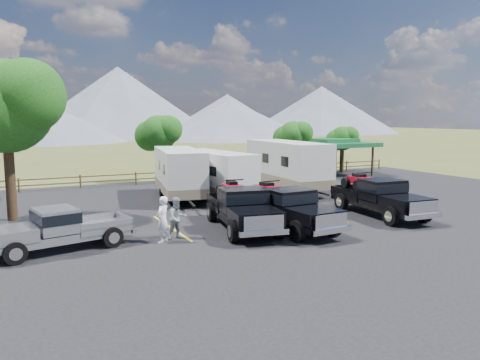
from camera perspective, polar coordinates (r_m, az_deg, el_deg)
name	(u,v)px	position (r m, az deg, el deg)	size (l,w,h in m)	color
ground	(330,233)	(21.12, 10.92, -6.41)	(320.00, 320.00, 0.00)	#4E5725
asphalt_lot	(293,220)	(23.50, 6.47, -4.83)	(44.00, 34.00, 0.04)	black
stall_lines	(282,215)	(24.32, 5.19, -4.33)	(12.12, 5.50, 0.01)	yellow
tree_big_nw	(4,106)	(25.26, -26.79, 8.01)	(5.54, 5.18, 7.84)	#2F2012
tree_ne_a	(293,136)	(39.62, 6.45, 5.30)	(3.11, 2.92, 4.76)	#2F2012
tree_ne_b	(342,139)	(43.96, 12.34, 4.94)	(2.77, 2.59, 4.27)	#2F2012
tree_north	(158,134)	(36.80, -9.92, 5.60)	(3.46, 3.24, 5.25)	#2F2012
rail_fence	(209,173)	(37.91, -3.74, 0.86)	(36.12, 0.12, 1.00)	brown
pavilion	(331,144)	(41.96, 11.08, 4.38)	(6.20, 6.20, 3.22)	brown
mountain_range	(28,105)	(122.34, -24.43, 8.30)	(209.00, 71.00, 20.00)	slate
rig_left	(241,207)	(21.22, 0.18, -3.28)	(3.14, 6.60, 2.12)	black
rig_center	(286,207)	(21.36, 5.68, -3.30)	(2.44, 6.30, 2.07)	black
rig_right	(379,196)	(25.15, 16.55, -1.86)	(2.66, 6.50, 2.12)	black
trailer_left	(179,173)	(29.16, -7.42, 0.85)	(3.59, 8.93, 3.09)	white
trailer_center	(215,174)	(28.93, -3.10, 0.70)	(2.93, 8.52, 2.94)	white
trailer_right	(287,165)	(32.01, 5.76, 1.77)	(2.99, 9.82, 3.41)	white
pickup_silver	(60,228)	(19.12, -21.11, -5.52)	(5.74, 2.84, 1.65)	gray
person_a	(163,219)	(19.19, -9.41, -4.77)	(0.69, 0.45, 1.90)	white
person_b	(178,218)	(19.67, -7.63, -4.63)	(0.86, 0.67, 1.76)	gray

